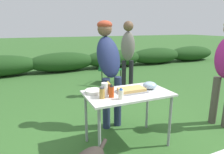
% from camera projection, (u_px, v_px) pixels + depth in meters
% --- Properties ---
extents(ground_plane, '(60.00, 60.00, 0.00)m').
position_uv_depth(ground_plane, '(127.00, 143.00, 2.76)').
color(ground_plane, '#336028').
extents(shrub_hedge, '(14.40, 0.90, 0.68)m').
position_uv_depth(shrub_hedge, '(63.00, 62.00, 7.14)').
color(shrub_hedge, '#1E4219').
rests_on(shrub_hedge, ground).
extents(folding_table, '(1.10, 0.64, 0.74)m').
position_uv_depth(folding_table, '(128.00, 98.00, 2.59)').
color(folding_table, silver).
rests_on(folding_table, ground).
extents(food_tray, '(0.38, 0.22, 0.06)m').
position_uv_depth(food_tray, '(132.00, 90.00, 2.58)').
color(food_tray, '#9E9EA3').
rests_on(food_tray, folding_table).
extents(plate_stack, '(0.22, 0.22, 0.04)m').
position_uv_depth(plate_stack, '(94.00, 91.00, 2.55)').
color(plate_stack, white).
rests_on(plate_stack, folding_table).
extents(mixing_bowl, '(0.19, 0.19, 0.10)m').
position_uv_depth(mixing_bowl, '(150.00, 85.00, 2.72)').
color(mixing_bowl, '#99B2CC').
rests_on(mixing_bowl, folding_table).
extents(paper_cup_stack, '(0.08, 0.08, 0.17)m').
position_uv_depth(paper_cup_stack, '(105.00, 90.00, 2.41)').
color(paper_cup_stack, white).
rests_on(paper_cup_stack, folding_table).
extents(mayo_bottle, '(0.06, 0.06, 0.14)m').
position_uv_depth(mayo_bottle, '(121.00, 94.00, 2.32)').
color(mayo_bottle, silver).
rests_on(mayo_bottle, folding_table).
extents(hot_sauce_bottle, '(0.06, 0.06, 0.17)m').
position_uv_depth(hot_sauce_bottle, '(111.00, 91.00, 2.38)').
color(hot_sauce_bottle, '#CC4214').
rests_on(hot_sauce_bottle, folding_table).
extents(spice_jar, '(0.06, 0.06, 0.14)m').
position_uv_depth(spice_jar, '(102.00, 93.00, 2.35)').
color(spice_jar, '#B2893D').
rests_on(spice_jar, folding_table).
extents(beer_bottle, '(0.07, 0.07, 0.17)m').
position_uv_depth(beer_bottle, '(108.00, 88.00, 2.50)').
color(beer_bottle, brown).
rests_on(beer_bottle, folding_table).
extents(standing_person_with_beanie, '(0.40, 0.52, 1.66)m').
position_uv_depth(standing_person_with_beanie, '(109.00, 61.00, 3.08)').
color(standing_person_with_beanie, '#232D4C').
rests_on(standing_person_with_beanie, ground).
extents(standing_person_in_red_jacket, '(0.36, 0.30, 1.69)m').
position_uv_depth(standing_person_in_red_jacket, '(128.00, 50.00, 4.50)').
color(standing_person_in_red_jacket, black).
rests_on(standing_person_in_red_jacket, ground).
extents(camp_chair_green_behind_table, '(0.75, 0.74, 0.83)m').
position_uv_depth(camp_chair_green_behind_table, '(110.00, 68.00, 5.49)').
color(camp_chair_green_behind_table, '#19602D').
rests_on(camp_chair_green_behind_table, ground).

